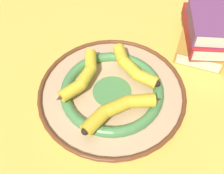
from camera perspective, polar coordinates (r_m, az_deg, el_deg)
ground_plane at (r=0.69m, az=-1.35°, el=-2.19°), size 2.80×2.80×0.00m
decorative_bowl at (r=0.68m, az=0.00°, el=-1.11°), size 0.38×0.38×0.04m
banana_a at (r=0.69m, az=4.38°, el=4.48°), size 0.12×0.16×0.03m
banana_b at (r=0.61m, az=1.62°, el=-4.74°), size 0.16×0.15×0.03m
banana_c at (r=0.67m, az=-6.43°, el=2.30°), size 0.19×0.06×0.03m
book_stack at (r=0.82m, az=20.20°, el=11.03°), size 0.24×0.20×0.12m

